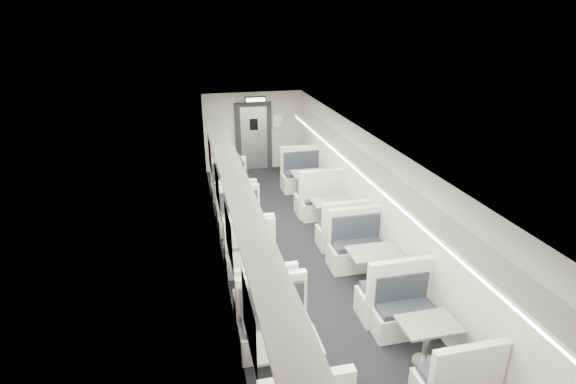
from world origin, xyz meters
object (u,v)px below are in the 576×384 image
booth_right_d (426,342)px  vestibule_door (254,137)px  booth_left_b (244,232)px  exit_sign (255,99)px  booth_left_c (258,274)px  booth_right_a (310,186)px  booth_right_b (331,215)px  booth_left_d (286,365)px  passenger (238,186)px  booth_right_c (373,270)px  booth_left_a (233,194)px

booth_right_d → vestibule_door: size_ratio=0.93×
booth_left_b → exit_sign: (1.00, 4.43, 1.93)m
booth_left_c → booth_right_a: size_ratio=0.88×
booth_right_b → booth_right_a: bearing=90.0°
booth_left_d → vestibule_door: bearing=83.6°
booth_left_b → passenger: 1.60m
booth_right_a → vestibule_door: vestibule_door is taller
booth_left_d → exit_sign: size_ratio=3.42×
booth_right_a → vestibule_door: (-1.00, 2.85, 0.64)m
booth_right_a → booth_left_d: bearing=-108.3°
booth_right_b → booth_right_c: size_ratio=0.94×
booth_left_c → exit_sign: bearing=80.7°
booth_right_a → booth_left_a: bearing=178.7°
passenger → booth_right_c: bearing=-38.8°
exit_sign → booth_right_a: bearing=-67.0°
booth_left_b → booth_right_d: (2.00, -3.94, 0.00)m
booth_right_d → booth_right_a: bearing=90.0°
booth_left_b → booth_left_d: bearing=-90.0°
booth_left_b → booth_left_d: (0.00, -3.96, 0.03)m
booth_left_a → booth_left_d: booth_left_d is taller
booth_right_c → booth_left_a: bearing=115.6°
booth_right_a → booth_left_b: bearing=-134.0°
booth_left_a → booth_left_b: (0.00, -2.12, 0.00)m
booth_left_d → booth_right_d: size_ratio=1.09×
booth_right_d → booth_left_c: bearing=131.6°
booth_left_d → booth_right_a: size_ratio=0.95×
booth_right_c → passenger: passenger is taller
vestibule_door → booth_left_a: bearing=-109.7°
booth_left_c → vestibule_door: vestibule_door is taller
passenger → exit_sign: (0.92, 2.89, 1.50)m
vestibule_door → booth_right_a: bearing=-70.6°
booth_left_a → booth_left_c: (0.00, -3.81, 0.01)m
booth_left_b → booth_right_a: (2.00, 2.07, 0.05)m
booth_right_b → vestibule_door: 4.75m
booth_right_d → booth_left_b: bearing=116.9°
booth_left_c → booth_right_d: bearing=-48.4°
booth_right_d → exit_sign: exit_sign is taller
booth_left_d → booth_left_c: bearing=90.0°
booth_left_b → booth_right_c: booth_right_c is taller
vestibule_door → booth_right_c: bearing=-81.8°
booth_left_b → passenger: bearing=87.1°
booth_left_c → vestibule_door: size_ratio=0.94×
booth_right_c → exit_sign: 6.83m
booth_left_c → booth_right_c: (2.00, -0.36, 0.03)m
booth_left_c → booth_right_c: size_ratio=0.92×
booth_right_d → exit_sign: 8.65m
passenger → vestibule_door: 3.51m
booth_left_a → booth_right_a: (2.00, -0.05, 0.05)m
booth_right_c → passenger: 4.10m
booth_left_c → booth_right_a: 4.27m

